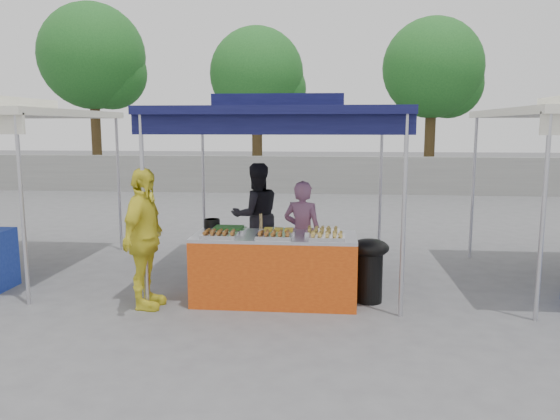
# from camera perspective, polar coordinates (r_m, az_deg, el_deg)

# --- Properties ---
(ground_plane) EXTENTS (80.00, 80.00, 0.00)m
(ground_plane) POSITION_cam_1_polar(r_m,az_deg,el_deg) (7.01, -0.47, -9.26)
(ground_plane) COLOR #5D5D5F
(back_wall) EXTENTS (40.00, 0.25, 1.20)m
(back_wall) POSITION_cam_1_polar(r_m,az_deg,el_deg) (17.72, 3.19, 3.68)
(back_wall) COLOR gray
(back_wall) RESTS_ON ground_plane
(main_canopy) EXTENTS (3.20, 3.20, 2.57)m
(main_canopy) POSITION_cam_1_polar(r_m,az_deg,el_deg) (7.64, 0.27, 10.26)
(main_canopy) COLOR silver
(main_canopy) RESTS_ON ground_plane
(tree_0) EXTENTS (3.86, 3.86, 6.64)m
(tree_0) POSITION_cam_1_polar(r_m,az_deg,el_deg) (21.95, -18.59, 14.54)
(tree_0) COLOR #433219
(tree_0) RESTS_ON ground_plane
(tree_1) EXTENTS (3.34, 3.24, 5.57)m
(tree_1) POSITION_cam_1_polar(r_m,az_deg,el_deg) (19.53, -1.99, 13.58)
(tree_1) COLOR #433219
(tree_1) RESTS_ON ground_plane
(tree_2) EXTENTS (3.45, 3.37, 5.80)m
(tree_2) POSITION_cam_1_polar(r_m,az_deg,el_deg) (19.81, 16.05, 13.64)
(tree_2) COLOR #433219
(tree_2) RESTS_ON ground_plane
(vendor_table) EXTENTS (2.00, 0.80, 0.85)m
(vendor_table) POSITION_cam_1_polar(r_m,az_deg,el_deg) (6.80, -0.56, -6.11)
(vendor_table) COLOR #C84612
(vendor_table) RESTS_ON ground_plane
(food_tray_fl) EXTENTS (0.42, 0.30, 0.07)m
(food_tray_fl) POSITION_cam_1_polar(r_m,az_deg,el_deg) (6.56, -6.35, -2.60)
(food_tray_fl) COLOR silver
(food_tray_fl) RESTS_ON vendor_table
(food_tray_fm) EXTENTS (0.42, 0.30, 0.07)m
(food_tray_fm) POSITION_cam_1_polar(r_m,az_deg,el_deg) (6.46, -0.63, -2.72)
(food_tray_fm) COLOR silver
(food_tray_fm) RESTS_ON vendor_table
(food_tray_fr) EXTENTS (0.42, 0.30, 0.07)m
(food_tray_fr) POSITION_cam_1_polar(r_m,az_deg,el_deg) (6.42, 4.92, -2.82)
(food_tray_fr) COLOR silver
(food_tray_fr) RESTS_ON vendor_table
(food_tray_bl) EXTENTS (0.42, 0.30, 0.07)m
(food_tray_bl) POSITION_cam_1_polar(r_m,az_deg,el_deg) (6.88, -5.39, -2.05)
(food_tray_bl) COLOR silver
(food_tray_bl) RESTS_ON vendor_table
(food_tray_bm) EXTENTS (0.42, 0.30, 0.07)m
(food_tray_bm) POSITION_cam_1_polar(r_m,az_deg,el_deg) (6.76, -0.16, -2.21)
(food_tray_bm) COLOR silver
(food_tray_bm) RESTS_ON vendor_table
(food_tray_br) EXTENTS (0.42, 0.30, 0.07)m
(food_tray_br) POSITION_cam_1_polar(r_m,az_deg,el_deg) (6.73, 4.45, -2.28)
(food_tray_br) COLOR silver
(food_tray_br) RESTS_ON vendor_table
(cooking_pot) EXTENTS (0.21, 0.21, 0.12)m
(cooking_pot) POSITION_cam_1_polar(r_m,az_deg,el_deg) (7.17, -7.12, -1.42)
(cooking_pot) COLOR black
(cooking_pot) RESTS_ON vendor_table
(skewer_cup) EXTENTS (0.07, 0.07, 0.09)m
(skewer_cup) POSITION_cam_1_polar(r_m,az_deg,el_deg) (6.57, -1.97, -2.43)
(skewer_cup) COLOR silver
(skewer_cup) RESTS_ON vendor_table
(wok_burner) EXTENTS (0.48, 0.48, 0.80)m
(wok_burner) POSITION_cam_1_polar(r_m,az_deg,el_deg) (6.87, 9.32, -5.65)
(wok_burner) COLOR black
(wok_burner) RESTS_ON ground_plane
(crate_left) EXTENTS (0.51, 0.36, 0.31)m
(crate_left) POSITION_cam_1_polar(r_m,az_deg,el_deg) (7.47, -3.51, -6.92)
(crate_left) COLOR #1428A8
(crate_left) RESTS_ON ground_plane
(crate_right) EXTENTS (0.52, 0.37, 0.31)m
(crate_right) POSITION_cam_1_polar(r_m,az_deg,el_deg) (7.59, 1.87, -6.63)
(crate_right) COLOR #1428A8
(crate_right) RESTS_ON ground_plane
(crate_stacked) EXTENTS (0.50, 0.35, 0.30)m
(crate_stacked) POSITION_cam_1_polar(r_m,az_deg,el_deg) (7.51, 1.89, -4.37)
(crate_stacked) COLOR #1428A8
(crate_stacked) RESTS_ON crate_right
(vendor_woman) EXTENTS (0.60, 0.46, 1.45)m
(vendor_woman) POSITION_cam_1_polar(r_m,az_deg,el_deg) (7.43, 2.35, -2.48)
(vendor_woman) COLOR #8E5A7D
(vendor_woman) RESTS_ON ground_plane
(helper_man) EXTENTS (0.97, 0.88, 1.61)m
(helper_man) POSITION_cam_1_polar(r_m,az_deg,el_deg) (8.42, -2.49, -0.56)
(helper_man) COLOR black
(helper_man) RESTS_ON ground_plane
(customer_person) EXTENTS (0.47, 1.01, 1.69)m
(customer_person) POSITION_cam_1_polar(r_m,az_deg,el_deg) (6.68, -14.02, -2.94)
(customer_person) COLOR yellow
(customer_person) RESTS_ON ground_plane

